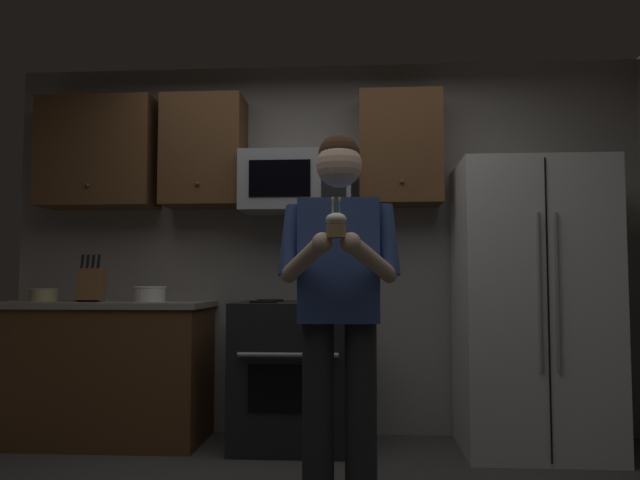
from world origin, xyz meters
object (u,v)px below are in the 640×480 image
oven_range (294,373)px  knife_block (91,284)px  bowl_large_white (150,293)px  refrigerator (531,306)px  microwave (297,183)px  person (339,294)px  cupcake (336,225)px  bowl_small_colored (44,294)px

oven_range → knife_block: knife_block is taller
oven_range → bowl_large_white: (-0.98, 0.05, 0.51)m
refrigerator → microwave: bearing=174.0°
bowl_large_white → person: (1.31, -1.18, 0.02)m
microwave → bowl_large_white: microwave is taller
refrigerator → bowl_large_white: size_ratio=8.28×
knife_block → bowl_large_white: 0.38m
oven_range → microwave: 1.26m
refrigerator → cupcake: refrigerator is taller
bowl_large_white → cupcake: 2.02m
person → cupcake: 0.44m
knife_block → bowl_small_colored: knife_block is taller
refrigerator → knife_block: size_ratio=5.63×
oven_range → cupcake: cupcake is taller
knife_block → bowl_small_colored: 0.39m
microwave → bowl_small_colored: microwave is taller
knife_block → person: size_ratio=0.18×
oven_range → cupcake: 1.71m
bowl_large_white → person: size_ratio=0.12×
microwave → knife_block: size_ratio=2.31×
knife_block → oven_range: bearing=1.3°
bowl_large_white → microwave: bearing=3.8°
bowl_large_white → bowl_small_colored: 0.74m
bowl_large_white → bowl_small_colored: bearing=178.7°
oven_range → bowl_large_white: 1.11m
microwave → knife_block: 1.52m
oven_range → refrigerator: refrigerator is taller
oven_range → person: (0.33, -1.12, 0.53)m
knife_block → bowl_large_white: knife_block is taller
cupcake → knife_block: bearing=139.7°
refrigerator → cupcake: (-1.17, -1.41, 0.39)m
refrigerator → knife_block: 2.85m
person → refrigerator: bearing=42.9°
refrigerator → cupcake: 1.88m
microwave → person: microwave is taller
bowl_large_white → person: person is taller
bowl_large_white → oven_range: bearing=-3.1°
refrigerator → knife_block: bearing=179.8°
refrigerator → person: bearing=-137.1°
microwave → cupcake: size_ratio=4.26×
knife_block → bowl_small_colored: size_ratio=1.74×
microwave → cupcake: microwave is taller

